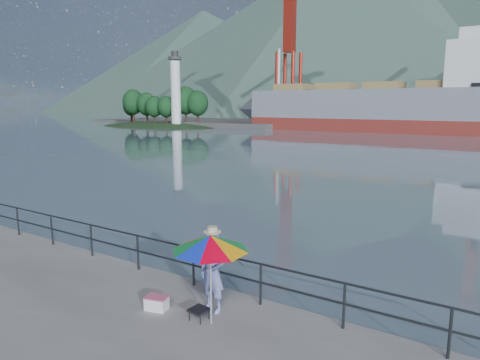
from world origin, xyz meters
name	(u,v)px	position (x,y,z in m)	size (l,w,h in m)	color
harbor_water	(474,120)	(0.00, 130.00, 0.00)	(500.00, 280.00, 0.00)	slate
guardrail	(114,246)	(0.00, 1.70, 0.52)	(22.00, 0.06, 1.03)	#2D3033
lighthouse_islet	(158,124)	(-54.97, 61.99, 0.26)	(48.00, 26.40, 19.20)	#263F1E
fisherman	(213,272)	(4.23, 0.87, 0.92)	(0.67, 0.44, 1.84)	navy
beach_umbrella	(210,243)	(4.56, 0.36, 1.81)	(2.14, 2.14, 1.98)	white
folding_stool	(199,314)	(4.23, 0.35, 0.13)	(0.42, 0.42, 0.25)	black
cooler_bag	(157,304)	(3.11, 0.21, 0.14)	(0.49, 0.33, 0.28)	silver
fishing_rod	(228,286)	(3.78, 2.14, 0.00)	(0.02, 0.02, 2.30)	black
bulk_carrier	(390,106)	(-8.58, 69.60, 4.21)	(46.42, 8.03, 14.50)	maroon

